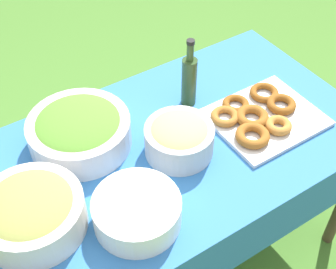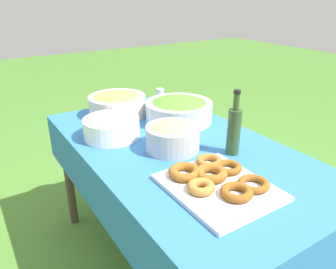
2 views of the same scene
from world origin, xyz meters
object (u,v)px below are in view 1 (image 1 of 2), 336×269
(plate_stack, at_px, (137,212))
(olive_bowl, at_px, (31,212))
(pasta_bowl, at_px, (179,137))
(donut_platter, at_px, (260,116))
(olive_oil_bottle, at_px, (189,80))
(salad_bowl, at_px, (79,130))

(plate_stack, bearing_deg, olive_bowl, -29.92)
(pasta_bowl, distance_m, plate_stack, 0.32)
(donut_platter, relative_size, olive_bowl, 1.23)
(donut_platter, bearing_deg, olive_bowl, -0.97)
(olive_oil_bottle, relative_size, olive_bowl, 0.90)
(salad_bowl, height_order, olive_oil_bottle, olive_oil_bottle)
(donut_platter, relative_size, olive_oil_bottle, 1.38)
(pasta_bowl, height_order, olive_oil_bottle, olive_oil_bottle)
(pasta_bowl, relative_size, olive_bowl, 0.75)
(salad_bowl, height_order, donut_platter, salad_bowl)
(olive_bowl, bearing_deg, olive_oil_bottle, -163.25)
(salad_bowl, bearing_deg, olive_bowl, 41.72)
(donut_platter, xyz_separation_m, olive_oil_bottle, (0.17, -0.23, 0.09))
(pasta_bowl, distance_m, donut_platter, 0.35)
(donut_platter, height_order, olive_oil_bottle, olive_oil_bottle)
(olive_bowl, bearing_deg, plate_stack, 150.08)
(salad_bowl, relative_size, plate_stack, 1.33)
(pasta_bowl, distance_m, olive_bowl, 0.54)
(salad_bowl, distance_m, plate_stack, 0.39)
(plate_stack, xyz_separation_m, olive_oil_bottle, (-0.45, -0.37, 0.06))
(salad_bowl, relative_size, olive_oil_bottle, 1.26)
(salad_bowl, xyz_separation_m, plate_stack, (-0.00, 0.39, -0.02))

